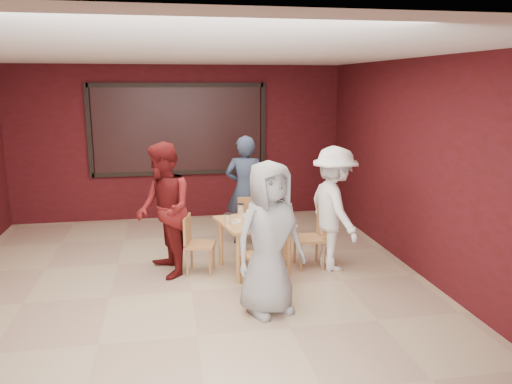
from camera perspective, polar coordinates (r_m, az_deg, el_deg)
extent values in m
plane|color=tan|center=(6.23, -7.40, -11.17)|extent=(7.00, 7.00, 0.00)
cube|color=black|center=(9.20, -8.84, 7.06)|extent=(3.00, 0.02, 1.50)
cube|color=tan|center=(6.63, -0.26, -3.46)|extent=(1.04, 1.04, 0.04)
cylinder|color=tan|center=(6.92, -4.05, -5.77)|extent=(0.06, 0.06, 0.65)
cylinder|color=tan|center=(7.16, 1.28, -5.11)|extent=(0.06, 0.06, 0.65)
cylinder|color=tan|center=(6.30, -2.00, -7.60)|extent=(0.06, 0.06, 0.65)
cylinder|color=tan|center=(6.56, 3.75, -6.79)|extent=(0.06, 0.06, 0.65)
cylinder|color=silver|center=(6.36, 0.18, -3.91)|extent=(0.22, 0.22, 0.01)
cone|color=gold|center=(6.36, 0.18, -3.78)|extent=(0.20, 0.20, 0.02)
cylinder|color=beige|center=(6.28, 1.40, -3.51)|extent=(0.09, 0.09, 0.14)
cylinder|color=black|center=(6.26, 1.40, -2.84)|extent=(0.09, 0.09, 0.01)
cylinder|color=silver|center=(6.88, -0.66, -2.65)|extent=(0.22, 0.22, 0.01)
cone|color=gold|center=(6.88, -0.66, -2.52)|extent=(0.20, 0.20, 0.02)
cylinder|color=beige|center=(6.93, -1.76, -2.00)|extent=(0.09, 0.09, 0.14)
cylinder|color=black|center=(6.91, -1.76, -1.39)|extent=(0.09, 0.09, 0.01)
cylinder|color=silver|center=(6.58, -2.63, -3.37)|extent=(0.22, 0.22, 0.01)
cone|color=gold|center=(6.58, -2.63, -3.24)|extent=(0.20, 0.20, 0.02)
cylinder|color=beige|center=(6.44, -3.23, -3.14)|extent=(0.09, 0.09, 0.14)
cylinder|color=black|center=(6.42, -3.24, -2.48)|extent=(0.09, 0.09, 0.01)
cylinder|color=silver|center=(6.67, 2.08, -3.14)|extent=(0.22, 0.22, 0.01)
cone|color=gold|center=(6.67, 2.08, -3.01)|extent=(0.20, 0.20, 0.02)
cylinder|color=beige|center=(6.79, 2.56, -2.31)|extent=(0.09, 0.09, 0.14)
cylinder|color=black|center=(6.77, 2.57, -1.69)|extent=(0.09, 0.09, 0.01)
cylinder|color=silver|center=(6.60, 0.41, -2.92)|extent=(0.06, 0.06, 0.10)
cylinder|color=silver|center=(6.54, 0.01, -3.11)|extent=(0.05, 0.05, 0.08)
cylinder|color=#9E230B|center=(6.55, -0.82, -2.83)|extent=(0.07, 0.07, 0.15)
cube|color=black|center=(6.66, -0.33, -2.75)|extent=(0.12, 0.07, 0.10)
cube|color=#A97B41|center=(6.10, 0.74, -7.28)|extent=(0.53, 0.53, 0.04)
cylinder|color=#A97B41|center=(6.39, 1.30, -8.47)|extent=(0.04, 0.04, 0.41)
cylinder|color=#A97B41|center=(6.24, -1.41, -9.01)|extent=(0.04, 0.04, 0.41)
cylinder|color=#A97B41|center=(6.12, 2.92, -9.45)|extent=(0.04, 0.04, 0.41)
cylinder|color=#A97B41|center=(5.96, 0.13, -10.04)|extent=(0.04, 0.04, 0.41)
cube|color=#A97B41|center=(5.87, 1.67, -5.62)|extent=(0.41, 0.17, 0.40)
cube|color=#A97B41|center=(7.29, -0.40, -4.11)|extent=(0.42, 0.42, 0.04)
cylinder|color=#A97B41|center=(7.19, -1.55, -6.16)|extent=(0.03, 0.03, 0.39)
cylinder|color=#A97B41|center=(7.22, 1.03, -6.06)|extent=(0.03, 0.03, 0.39)
cylinder|color=#A97B41|center=(7.49, -1.77, -5.37)|extent=(0.03, 0.03, 0.39)
cylinder|color=#A97B41|center=(7.53, 0.70, -5.29)|extent=(0.03, 0.03, 0.39)
cube|color=#A97B41|center=(7.40, -0.56, -2.02)|extent=(0.40, 0.06, 0.38)
cube|color=#A97B41|center=(6.67, -6.39, -6.02)|extent=(0.45, 0.45, 0.04)
cylinder|color=#A97B41|center=(6.57, -5.27, -8.13)|extent=(0.03, 0.03, 0.36)
cylinder|color=#A97B41|center=(6.85, -4.87, -7.25)|extent=(0.03, 0.03, 0.36)
cylinder|color=#A97B41|center=(6.62, -7.88, -8.03)|extent=(0.03, 0.03, 0.36)
cylinder|color=#A97B41|center=(6.90, -7.37, -7.16)|extent=(0.03, 0.03, 0.36)
cube|color=#A97B41|center=(6.64, -7.87, -4.22)|extent=(0.12, 0.37, 0.36)
cube|color=#A97B41|center=(6.87, 6.11, -5.31)|extent=(0.39, 0.39, 0.04)
cylinder|color=#A97B41|center=(7.04, 4.46, -6.63)|extent=(0.03, 0.03, 0.38)
cylinder|color=#A97B41|center=(6.75, 5.15, -7.49)|extent=(0.03, 0.03, 0.38)
cylinder|color=#A97B41|center=(7.12, 6.93, -6.45)|extent=(0.03, 0.03, 0.38)
cylinder|color=#A97B41|center=(6.84, 7.73, -7.28)|extent=(0.03, 0.03, 0.38)
cube|color=#A97B41|center=(6.86, 7.57, -3.43)|extent=(0.03, 0.39, 0.37)
imported|color=gray|center=(5.37, 1.52, -5.32)|extent=(0.97, 0.80, 1.69)
imported|color=#2E3A51|center=(7.73, -1.24, 0.22)|extent=(0.71, 0.56, 1.70)
imported|color=#601214|center=(6.52, -10.51, -2.05)|extent=(0.85, 0.99, 1.75)
imported|color=white|center=(6.73, 8.90, -1.91)|extent=(0.76, 1.15, 1.67)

